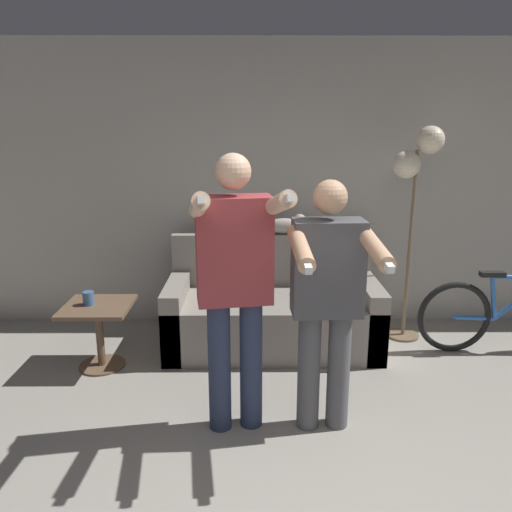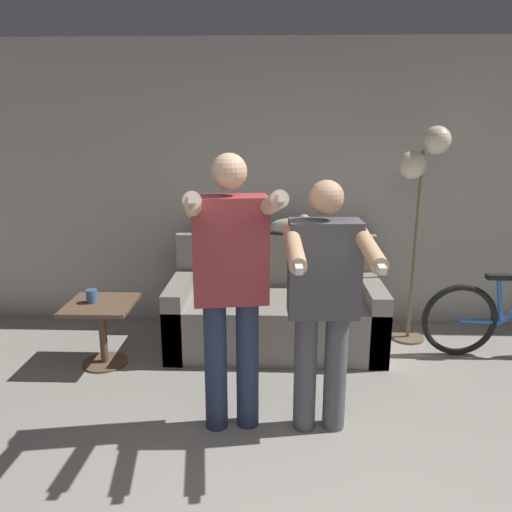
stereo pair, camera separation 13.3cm
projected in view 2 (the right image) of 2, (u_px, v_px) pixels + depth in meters
name	position (u px, v px, depth m)	size (l,w,h in m)	color
wall_back	(304.00, 187.00, 4.60)	(10.00, 0.05, 2.60)	#B7B2A8
couch	(275.00, 312.00, 4.30)	(1.78, 0.86, 0.92)	gray
person_left	(231.00, 277.00, 2.93)	(0.58, 0.72, 1.71)	#2D3856
person_right	(324.00, 295.00, 2.93)	(0.50, 0.68, 1.56)	#56565B
cat	(291.00, 225.00, 4.43)	(0.46, 0.12, 0.18)	#B7AD9E
floor_lamp	(423.00, 171.00, 4.10)	(0.41, 0.29, 1.85)	#756047
side_table	(102.00, 320.00, 3.92)	(0.51, 0.51, 0.52)	brown
cup	(92.00, 296.00, 3.88)	(0.09, 0.09, 0.11)	#3D6693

